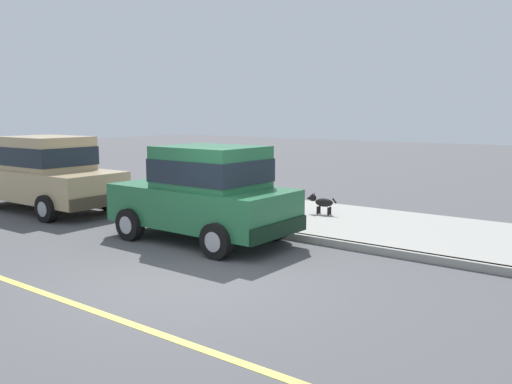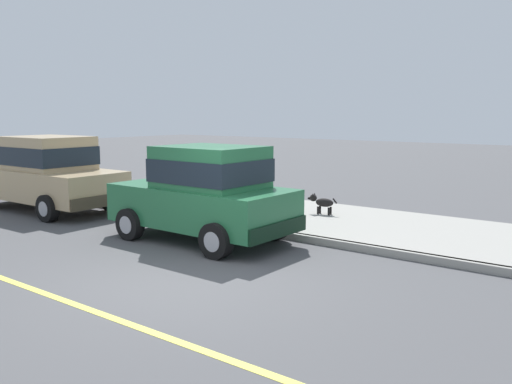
{
  "view_description": "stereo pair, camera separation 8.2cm",
  "coord_description": "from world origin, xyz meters",
  "px_view_note": "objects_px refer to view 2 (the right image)",
  "views": [
    {
      "loc": [
        -5.57,
        -5.45,
        2.5
      ],
      "look_at": [
        3.37,
        1.2,
        0.85
      ],
      "focal_mm": 37.34,
      "sensor_mm": 36.0,
      "label": 1
    },
    {
      "loc": [
        -5.52,
        -5.52,
        2.5
      ],
      "look_at": [
        3.37,
        1.2,
        0.85
      ],
      "focal_mm": 37.34,
      "sensor_mm": 36.0,
      "label": 2
    }
  ],
  "objects_px": {
    "car_tan_sedan": "(47,173)",
    "dog_black": "(322,202)",
    "car_green_hatchback": "(205,192)",
    "fire_hydrant": "(211,201)"
  },
  "relations": [
    {
      "from": "car_green_hatchback",
      "to": "dog_black",
      "type": "bearing_deg",
      "value": -13.62
    },
    {
      "from": "car_tan_sedan",
      "to": "car_green_hatchback",
      "type": "bearing_deg",
      "value": -90.4
    },
    {
      "from": "car_tan_sedan",
      "to": "fire_hydrant",
      "type": "height_order",
      "value": "car_tan_sedan"
    },
    {
      "from": "car_green_hatchback",
      "to": "fire_hydrant",
      "type": "height_order",
      "value": "car_green_hatchback"
    },
    {
      "from": "dog_black",
      "to": "car_green_hatchback",
      "type": "bearing_deg",
      "value": 166.38
    },
    {
      "from": "car_green_hatchback",
      "to": "dog_black",
      "type": "xyz_separation_m",
      "value": [
        3.21,
        -0.78,
        -0.55
      ]
    },
    {
      "from": "dog_black",
      "to": "fire_hydrant",
      "type": "height_order",
      "value": "fire_hydrant"
    },
    {
      "from": "car_tan_sedan",
      "to": "dog_black",
      "type": "distance_m",
      "value": 7.1
    },
    {
      "from": "car_tan_sedan",
      "to": "dog_black",
      "type": "height_order",
      "value": "car_tan_sedan"
    },
    {
      "from": "car_tan_sedan",
      "to": "fire_hydrant",
      "type": "distance_m",
      "value": 4.58
    }
  ]
}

